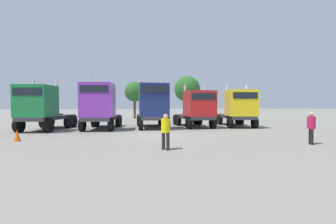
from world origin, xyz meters
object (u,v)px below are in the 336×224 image
object	(u,v)px
semi_truck_yellow	(238,108)
visitor_with_camera	(311,126)
semi_truck_purple	(100,106)
semi_truck_navy	(153,106)
semi_truck_red	(197,109)
traffic_cone_near	(17,136)
semi_truck_green	(41,108)
visitor_in_hivis	(166,129)

from	to	relation	value
semi_truck_yellow	visitor_with_camera	xyz separation A→B (m)	(-0.78, -9.49, -0.79)
semi_truck_purple	semi_truck_navy	size ratio (longest dim) A/B	1.03
semi_truck_red	traffic_cone_near	size ratio (longest dim) A/B	9.04
semi_truck_red	traffic_cone_near	bearing A→B (deg)	-67.26
semi_truck_red	semi_truck_yellow	distance (m)	3.99
semi_truck_green	semi_truck_red	distance (m)	12.95
semi_truck_purple	semi_truck_yellow	xyz separation A→B (m)	(12.47, 0.18, -0.22)
semi_truck_green	semi_truck_purple	xyz separation A→B (m)	(4.47, -0.00, 0.12)
semi_truck_yellow	visitor_with_camera	distance (m)	9.56
semi_truck_purple	semi_truck_red	distance (m)	8.49
semi_truck_purple	semi_truck_green	bearing A→B (deg)	-83.21
semi_truck_purple	visitor_with_camera	distance (m)	14.97
visitor_in_hivis	traffic_cone_near	distance (m)	8.88
semi_truck_navy	visitor_in_hivis	size ratio (longest dim) A/B	3.66
semi_truck_purple	semi_truck_navy	xyz separation A→B (m)	(4.44, 0.21, 0.01)
semi_truck_green	semi_truck_navy	distance (m)	8.91
semi_truck_green	visitor_in_hivis	world-z (taller)	semi_truck_green
semi_truck_purple	semi_truck_red	xyz separation A→B (m)	(8.48, 0.38, -0.26)
semi_truck_red	semi_truck_yellow	bearing A→B (deg)	85.16
semi_truck_green	semi_truck_purple	world-z (taller)	semi_truck_purple
semi_truck_green	visitor_with_camera	xyz separation A→B (m)	(16.15, -9.31, -0.88)
semi_truck_navy	visitor_in_hivis	bearing A→B (deg)	-1.94
semi_truck_green	traffic_cone_near	distance (m)	5.60
semi_truck_navy	traffic_cone_near	bearing A→B (deg)	-55.19
semi_truck_green	semi_truck_yellow	size ratio (longest dim) A/B	0.95
semi_truck_navy	visitor_in_hivis	world-z (taller)	semi_truck_navy
traffic_cone_near	semi_truck_green	bearing A→B (deg)	94.94
semi_truck_navy	semi_truck_red	bearing A→B (deg)	93.90
semi_truck_purple	traffic_cone_near	bearing A→B (deg)	-29.88
visitor_in_hivis	semi_truck_red	bearing A→B (deg)	-152.96
semi_truck_green	traffic_cone_near	bearing A→B (deg)	16.02
semi_truck_red	semi_truck_green	bearing A→B (deg)	-90.31
semi_truck_purple	semi_truck_yellow	bearing A→B (deg)	97.68
semi_truck_navy	semi_truck_red	xyz separation A→B (m)	(4.04, 0.18, -0.27)
semi_truck_green	visitor_with_camera	distance (m)	18.66
semi_truck_green	visitor_in_hivis	distance (m)	12.61
semi_truck_green	semi_truck_purple	size ratio (longest dim) A/B	0.98
semi_truck_purple	semi_truck_yellow	world-z (taller)	semi_truck_purple
semi_truck_green	semi_truck_navy	bearing A→B (deg)	102.39
semi_truck_green	semi_truck_yellow	xyz separation A→B (m)	(16.93, 0.18, -0.09)
semi_truck_red	visitor_with_camera	size ratio (longest dim) A/B	3.48
traffic_cone_near	semi_truck_navy	bearing A→B (deg)	33.43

